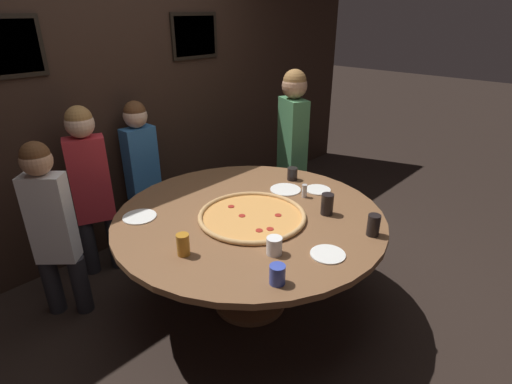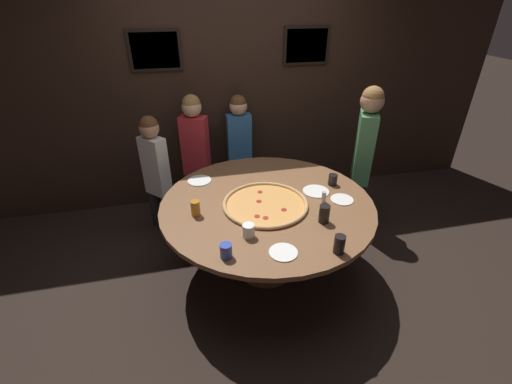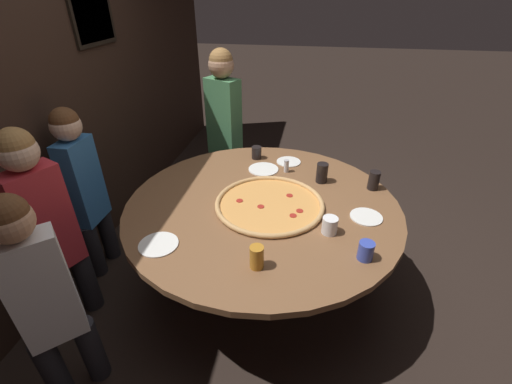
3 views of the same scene
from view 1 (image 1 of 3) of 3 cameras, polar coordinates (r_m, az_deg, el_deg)
ground_plane at (r=3.07m, az=-0.84°, el=-15.46°), size 24.00×24.00×0.00m
back_wall at (r=3.60m, az=-18.83°, el=12.69°), size 6.40×0.08×2.60m
dining_table at (r=2.70m, az=-0.92°, el=-5.23°), size 1.78×1.78×0.74m
giant_pizza at (r=2.59m, az=-0.56°, el=-3.44°), size 0.71×0.71×0.03m
drink_cup_near_right at (r=2.48m, az=16.44°, el=-4.56°), size 0.08×0.08×0.13m
drink_cup_near_left at (r=2.24m, az=-10.37°, el=-7.41°), size 0.07×0.07×0.13m
drink_cup_centre_back at (r=2.22m, az=2.63°, el=-7.68°), size 0.09×0.09×0.10m
drink_cup_beside_pizza at (r=2.00m, az=3.07°, el=-11.68°), size 0.08×0.08×0.10m
drink_cup_by_shaker at (r=3.17m, az=5.22°, el=2.61°), size 0.08×0.08×0.10m
drink_cup_far_left at (r=2.66m, az=10.13°, el=-1.73°), size 0.08×0.08×0.14m
white_plate_beside_cup at (r=3.00m, az=4.23°, el=0.35°), size 0.23×0.23×0.01m
white_plate_far_back at (r=2.71m, az=-16.29°, el=-3.40°), size 0.22×0.22×0.01m
white_plate_left_side at (r=2.26m, az=10.22°, el=-8.74°), size 0.20×0.20×0.01m
white_plate_near_front at (r=3.02m, az=8.82°, el=0.33°), size 0.19×0.19×0.01m
condiment_shaker at (r=2.88m, az=6.93°, el=0.17°), size 0.04×0.04×0.10m
diner_side_left at (r=2.91m, az=-27.20°, el=-3.88°), size 0.30×0.31×1.26m
diner_centre_back at (r=3.76m, az=5.21°, el=7.22°), size 0.29×0.40×1.50m
diner_far_left at (r=3.59m, az=-16.00°, el=3.55°), size 0.32×0.20×1.30m
diner_side_right at (r=3.28m, az=-22.53°, el=1.19°), size 0.36×0.25×1.36m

